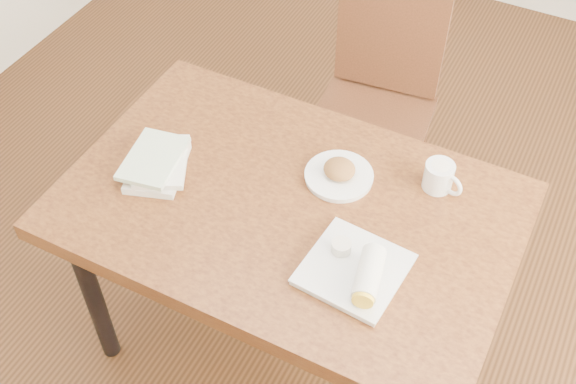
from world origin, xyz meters
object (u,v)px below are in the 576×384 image
at_px(plate_scone, 339,173).
at_px(plate_burrito, 358,271).
at_px(book_stack, 158,163).
at_px(coffee_mug, 440,176).
at_px(table, 288,222).
at_px(chair_far, 378,93).

xyz_separation_m(plate_scone, plate_burrito, (0.19, -0.30, 0.01)).
bearing_deg(book_stack, coffee_mug, 22.34).
distance_m(plate_burrito, book_stack, 0.69).
bearing_deg(table, book_stack, -172.08).
distance_m(table, coffee_mug, 0.46).
relative_size(plate_scone, coffee_mug, 1.64).
bearing_deg(book_stack, plate_scone, 23.54).
xyz_separation_m(coffee_mug, plate_burrito, (-0.08, -0.40, -0.02)).
bearing_deg(chair_far, plate_burrito, -71.88).
height_order(plate_scone, coffee_mug, coffee_mug).
bearing_deg(book_stack, chair_far, 66.68).
distance_m(table, plate_scone, 0.21).
bearing_deg(book_stack, plate_burrito, -7.27).
bearing_deg(coffee_mug, plate_scone, -159.90).
height_order(table, chair_far, chair_far).
relative_size(table, book_stack, 4.85).
xyz_separation_m(table, chair_far, (-0.03, 0.80, -0.12)).
bearing_deg(chair_far, coffee_mug, -54.53).
xyz_separation_m(table, plate_burrito, (0.28, -0.14, 0.11)).
bearing_deg(table, chair_far, 92.31).
bearing_deg(plate_burrito, coffee_mug, 78.65).
xyz_separation_m(chair_far, book_stack, (-0.37, -0.86, 0.23)).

